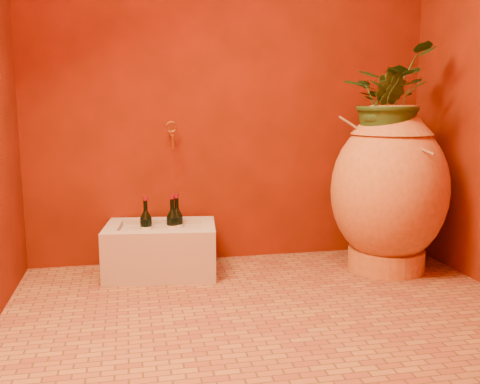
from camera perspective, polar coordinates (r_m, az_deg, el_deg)
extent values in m
plane|color=#9C6133|center=(2.56, 3.57, -13.10)|extent=(2.50, 2.50, 0.00)
cube|color=#531804|center=(3.35, -0.90, 14.05)|extent=(2.50, 0.02, 2.50)
cylinder|color=orange|center=(3.33, 15.29, -6.88)|extent=(0.52, 0.52, 0.13)
ellipsoid|color=orange|center=(3.24, 15.60, 0.16)|extent=(0.79, 0.79, 0.85)
cone|color=orange|center=(3.20, 15.92, 7.10)|extent=(0.55, 0.55, 0.13)
torus|color=orange|center=(3.20, 15.98, 8.43)|extent=(0.33, 0.33, 0.05)
cylinder|color=olive|center=(3.13, 14.94, 4.90)|extent=(0.45, 0.26, 0.32)
cylinder|color=olive|center=(3.09, 16.55, 5.47)|extent=(0.20, 0.43, 0.15)
cylinder|color=olive|center=(3.19, 18.14, 5.83)|extent=(0.10, 0.38, 0.20)
cube|color=#BFB29E|center=(3.15, -8.42, -6.32)|extent=(0.67, 0.50, 0.26)
cube|color=#BFB29E|center=(3.28, -8.67, -3.06)|extent=(0.63, 0.16, 0.03)
cube|color=#BFB29E|center=(2.95, -8.28, -4.48)|extent=(0.63, 0.16, 0.03)
cube|color=#BFB29E|center=(3.11, -13.51, -3.91)|extent=(0.11, 0.27, 0.03)
cube|color=#BFB29E|center=(3.14, -3.52, -3.53)|extent=(0.11, 0.27, 0.03)
cylinder|color=black|center=(3.16, -9.97, -4.23)|extent=(0.07, 0.07, 0.16)
cone|color=black|center=(3.13, -10.02, -2.38)|extent=(0.07, 0.07, 0.05)
cylinder|color=black|center=(3.12, -10.05, -1.41)|extent=(0.02, 0.02, 0.06)
cylinder|color=maroon|center=(3.12, -10.07, -0.67)|extent=(0.03, 0.03, 0.02)
cylinder|color=silver|center=(3.16, -9.97, -4.23)|extent=(0.07, 0.07, 0.07)
cylinder|color=black|center=(3.16, -7.20, -4.13)|extent=(0.07, 0.07, 0.16)
cone|color=black|center=(3.14, -7.24, -2.26)|extent=(0.07, 0.07, 0.05)
cylinder|color=black|center=(3.13, -7.26, -1.28)|extent=(0.02, 0.02, 0.06)
cylinder|color=maroon|center=(3.12, -7.27, -0.53)|extent=(0.03, 0.03, 0.02)
cylinder|color=silver|center=(3.16, -7.20, -4.13)|extent=(0.07, 0.07, 0.07)
cylinder|color=black|center=(3.17, -6.73, -4.04)|extent=(0.07, 0.07, 0.17)
cone|color=black|center=(3.15, -6.77, -2.16)|extent=(0.07, 0.07, 0.05)
cylinder|color=black|center=(3.14, -6.79, -1.16)|extent=(0.02, 0.02, 0.06)
cylinder|color=maroon|center=(3.13, -6.80, -0.41)|extent=(0.03, 0.03, 0.02)
cylinder|color=silver|center=(3.17, -6.73, -4.04)|extent=(0.07, 0.07, 0.07)
cylinder|color=#A86C26|center=(3.23, -7.32, 6.05)|extent=(0.02, 0.14, 0.02)
cylinder|color=#A86C26|center=(3.16, -7.21, 5.28)|extent=(0.02, 0.02, 0.08)
torus|color=#A86C26|center=(3.22, -7.34, 6.90)|extent=(0.07, 0.01, 0.07)
cylinder|color=#A86C26|center=(3.23, -7.33, 6.47)|extent=(0.01, 0.01, 0.05)
imported|color=#234318|center=(3.20, 15.45, 9.66)|extent=(0.71, 0.71, 0.60)
imported|color=#234318|center=(3.12, 15.06, 8.47)|extent=(0.29, 0.27, 0.42)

